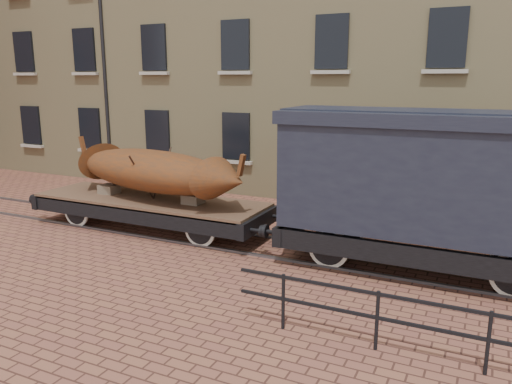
% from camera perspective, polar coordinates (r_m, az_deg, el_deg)
% --- Properties ---
extents(ground, '(90.00, 90.00, 0.00)m').
position_cam_1_polar(ground, '(13.33, -2.61, -5.71)').
color(ground, brown).
extents(warehouse_cream, '(40.00, 10.19, 14.00)m').
position_cam_1_polar(warehouse_cream, '(21.52, 18.41, 19.56)').
color(warehouse_cream, tan).
rests_on(warehouse_cream, ground).
extents(rail_track, '(30.00, 1.52, 0.06)m').
position_cam_1_polar(rail_track, '(13.32, -2.61, -5.59)').
color(rail_track, '#59595E').
rests_on(rail_track, ground).
extents(flatcar_wagon, '(7.78, 2.11, 1.17)m').
position_cam_1_polar(flatcar_wagon, '(14.54, -12.05, -1.40)').
color(flatcar_wagon, brown).
rests_on(flatcar_wagon, ground).
extents(iron_boat, '(6.54, 2.85, 1.57)m').
position_cam_1_polar(iron_boat, '(14.25, -11.78, 2.44)').
color(iron_boat, brown).
rests_on(iron_boat, flatcar_wagon).
extents(goods_van, '(6.94, 2.53, 3.59)m').
position_cam_1_polar(goods_van, '(11.38, 18.80, 2.10)').
color(goods_van, black).
rests_on(goods_van, ground).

